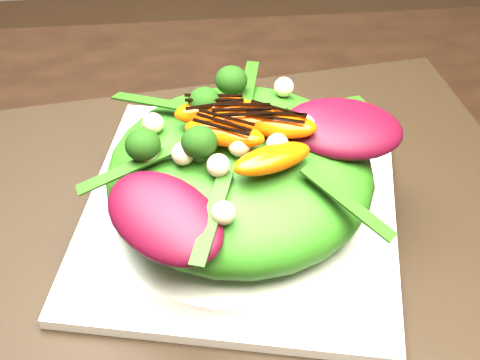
{
  "coord_description": "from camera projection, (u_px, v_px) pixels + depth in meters",
  "views": [
    {
      "loc": [
        -0.18,
        -0.27,
        1.15
      ],
      "look_at": [
        -0.15,
        0.1,
        0.8
      ],
      "focal_mm": 48.0,
      "sensor_mm": 36.0,
      "label": 1
    }
  ],
  "objects": [
    {
      "name": "dining_table",
      "position": [
        441.0,
        321.0,
        0.5
      ],
      "size": [
        1.6,
        0.9,
        0.75
      ],
      "primitive_type": "cube",
      "color": "black",
      "rests_on": "floor"
    },
    {
      "name": "macadamia_nut",
      "position": [
        295.0,
        160.0,
        0.46
      ],
      "size": [
        0.02,
        0.02,
        0.02
      ],
      "primitive_type": "sphere",
      "rotation": [
        0.0,
        0.0,
        0.32
      ],
      "color": "beige",
      "rests_on": "lettuce_mound"
    },
    {
      "name": "salad_bowl",
      "position": [
        240.0,
        201.0,
        0.54
      ],
      "size": [
        0.3,
        0.3,
        0.02
      ],
      "primitive_type": "cylinder",
      "rotation": [
        0.0,
        0.0,
        0.38
      ],
      "color": "silver",
      "rests_on": "plate_base"
    },
    {
      "name": "placemat",
      "position": [
        240.0,
        218.0,
        0.55
      ],
      "size": [
        0.57,
        0.46,
        0.0
      ],
      "primitive_type": "cube",
      "rotation": [
        0.0,
        0.0,
        0.12
      ],
      "color": "black",
      "rests_on": "dining_table"
    },
    {
      "name": "lettuce_mound",
      "position": [
        240.0,
        171.0,
        0.51
      ],
      "size": [
        0.26,
        0.26,
        0.07
      ],
      "primitive_type": "ellipsoid",
      "rotation": [
        0.0,
        0.0,
        -0.23
      ],
      "color": "#2C6B14",
      "rests_on": "salad_bowl"
    },
    {
      "name": "plate_base",
      "position": [
        240.0,
        212.0,
        0.55
      ],
      "size": [
        0.31,
        0.31,
        0.01
      ],
      "primitive_type": "cube",
      "rotation": [
        0.0,
        0.0,
        -0.21
      ],
      "color": "white",
      "rests_on": "placemat"
    },
    {
      "name": "radicchio_leaf",
      "position": [
        344.0,
        128.0,
        0.5
      ],
      "size": [
        0.1,
        0.07,
        0.02
      ],
      "primitive_type": "ellipsoid",
      "rotation": [
        0.0,
        0.0,
        -0.04
      ],
      "color": "#3E0615",
      "rests_on": "lettuce_mound"
    },
    {
      "name": "broccoli_floret",
      "position": [
        155.0,
        100.0,
        0.51
      ],
      "size": [
        0.04,
        0.04,
        0.04
      ],
      "primitive_type": "sphere",
      "rotation": [
        0.0,
        0.0,
        0.21
      ],
      "color": "#113309",
      "rests_on": "lettuce_mound"
    },
    {
      "name": "balsamic_drizzle",
      "position": [
        232.0,
        100.0,
        0.5
      ],
      "size": [
        0.04,
        0.0,
        0.0
      ],
      "primitive_type": "cube",
      "rotation": [
        0.0,
        0.0,
        -0.05
      ],
      "color": "black",
      "rests_on": "orange_segment"
    },
    {
      "name": "orange_segment",
      "position": [
        232.0,
        109.0,
        0.5
      ],
      "size": [
        0.06,
        0.03,
        0.02
      ],
      "primitive_type": "ellipsoid",
      "rotation": [
        0.0,
        0.0,
        -0.05
      ],
      "color": "#E04003",
      "rests_on": "lettuce_mound"
    }
  ]
}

